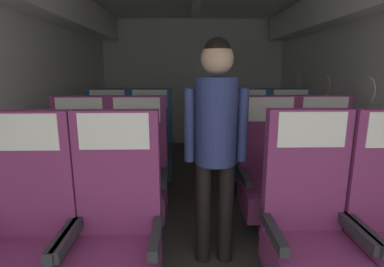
{
  "coord_description": "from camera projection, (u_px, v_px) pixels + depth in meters",
  "views": [
    {
      "loc": [
        -0.16,
        -0.22,
        1.38
      ],
      "look_at": [
        -0.09,
        2.62,
        0.76
      ],
      "focal_mm": 27.76,
      "sensor_mm": 36.0,
      "label": 1
    }
  ],
  "objects": [
    {
      "name": "seat_b_left_window",
      "position": [
        82.0,
        180.0,
        2.46
      ],
      "size": [
        0.51,
        0.47,
        1.16
      ],
      "color": "#38383D",
      "rests_on": "ground"
    },
    {
      "name": "seat_a_left_window",
      "position": [
        27.0,
        238.0,
        1.61
      ],
      "size": [
        0.51,
        0.47,
        1.16
      ],
      "color": "#38383D",
      "rests_on": "ground"
    },
    {
      "name": "seat_b_right_aisle",
      "position": [
        323.0,
        177.0,
        2.53
      ],
      "size": [
        0.51,
        0.47,
        1.16
      ],
      "color": "#38383D",
      "rests_on": "ground"
    },
    {
      "name": "seat_b_right_window",
      "position": [
        269.0,
        178.0,
        2.49
      ],
      "size": [
        0.51,
        0.47,
        1.16
      ],
      "color": "#38383D",
      "rests_on": "ground"
    },
    {
      "name": "seat_c_right_window",
      "position": [
        248.0,
        150.0,
        3.33
      ],
      "size": [
        0.51,
        0.47,
        1.16
      ],
      "color": "#38383D",
      "rests_on": "ground"
    },
    {
      "name": "seat_c_left_aisle",
      "position": [
        151.0,
        151.0,
        3.32
      ],
      "size": [
        0.51,
        0.47,
        1.16
      ],
      "color": "#38383D",
      "rests_on": "ground"
    },
    {
      "name": "flight_attendant",
      "position": [
        216.0,
        131.0,
        2.0
      ],
      "size": [
        0.43,
        0.28,
        1.57
      ],
      "rotation": [
        0.0,
        0.0,
        -0.28
      ],
      "color": "black",
      "rests_on": "ground"
    },
    {
      "name": "fuselage_shell",
      "position": [
        201.0,
        45.0,
        2.99
      ],
      "size": [
        3.36,
        5.29,
        2.28
      ],
      "color": "silver",
      "rests_on": "ground"
    },
    {
      "name": "seat_c_right_aisle",
      "position": [
        289.0,
        150.0,
        3.34
      ],
      "size": [
        0.51,
        0.47,
        1.16
      ],
      "color": "#38383D",
      "rests_on": "ground"
    },
    {
      "name": "seat_a_left_aisle",
      "position": [
        116.0,
        236.0,
        1.64
      ],
      "size": [
        0.51,
        0.47,
        1.16
      ],
      "color": "#38383D",
      "rests_on": "ground"
    },
    {
      "name": "ground",
      "position": [
        201.0,
        206.0,
        3.07
      ],
      "size": [
        3.48,
        5.64,
        0.02
      ],
      "primitive_type": "cube",
      "color": "#3D3833"
    },
    {
      "name": "seat_c_left_window",
      "position": [
        109.0,
        151.0,
        3.31
      ],
      "size": [
        0.51,
        0.47,
        1.16
      ],
      "color": "#38383D",
      "rests_on": "ground"
    },
    {
      "name": "seat_b_left_aisle",
      "position": [
        138.0,
        179.0,
        2.47
      ],
      "size": [
        0.51,
        0.47,
        1.16
      ],
      "color": "#38383D",
      "rests_on": "ground"
    },
    {
      "name": "seat_a_right_window",
      "position": [
        309.0,
        231.0,
        1.68
      ],
      "size": [
        0.51,
        0.47,
        1.16
      ],
      "color": "#38383D",
      "rests_on": "ground"
    }
  ]
}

